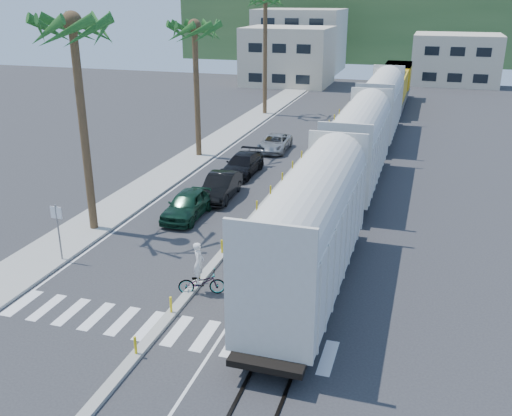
{
  "coord_description": "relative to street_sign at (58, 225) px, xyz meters",
  "views": [
    {
      "loc": [
        9.35,
        -19.46,
        12.43
      ],
      "look_at": [
        1.2,
        6.93,
        2.0
      ],
      "focal_mm": 40.0,
      "sensor_mm": 36.0,
      "label": 1
    }
  ],
  "objects": [
    {
      "name": "ground",
      "position": [
        7.3,
        -2.0,
        -1.97
      ],
      "size": [
        140.0,
        140.0,
        0.0
      ],
      "primitive_type": "plane",
      "color": "#28282B",
      "rests_on": "ground"
    },
    {
      "name": "sidewalk",
      "position": [
        -1.2,
        23.0,
        -1.9
      ],
      "size": [
        3.0,
        90.0,
        0.15
      ],
      "primitive_type": "cube",
      "color": "gray",
      "rests_on": "ground"
    },
    {
      "name": "rails",
      "position": [
        12.3,
        26.0,
        -1.94
      ],
      "size": [
        1.56,
        100.0,
        0.06
      ],
      "color": "black",
      "rests_on": "ground"
    },
    {
      "name": "median",
      "position": [
        7.3,
        17.96,
        -1.88
      ],
      "size": [
        0.45,
        60.0,
        0.85
      ],
      "color": "gray",
      "rests_on": "ground"
    },
    {
      "name": "crosswalk",
      "position": [
        7.3,
        -4.0,
        -1.97
      ],
      "size": [
        14.0,
        2.2,
        0.01
      ],
      "primitive_type": "cube",
      "color": "silver",
      "rests_on": "ground"
    },
    {
      "name": "lane_markings",
      "position": [
        5.15,
        23.0,
        -1.97
      ],
      "size": [
        9.42,
        90.0,
        0.01
      ],
      "color": "silver",
      "rests_on": "ground"
    },
    {
      "name": "freight_train",
      "position": [
        12.3,
        21.16,
        0.93
      ],
      "size": [
        3.0,
        60.94,
        5.85
      ],
      "color": "beige",
      "rests_on": "ground"
    },
    {
      "name": "palm_trees",
      "position": [
        -0.8,
        20.7,
        8.84
      ],
      "size": [
        3.5,
        37.2,
        13.75
      ],
      "color": "brown",
      "rests_on": "ground"
    },
    {
      "name": "street_sign",
      "position": [
        0.0,
        0.0,
        0.0
      ],
      "size": [
        0.6,
        0.08,
        3.0
      ],
      "color": "slate",
      "rests_on": "ground"
    },
    {
      "name": "buildings",
      "position": [
        0.89,
        69.66,
        2.39
      ],
      "size": [
        38.0,
        27.0,
        10.0
      ],
      "color": "#BFB298",
      "rests_on": "ground"
    },
    {
      "name": "hillside",
      "position": [
        7.3,
        98.0,
        4.03
      ],
      "size": [
        80.0,
        20.0,
        12.0
      ],
      "primitive_type": "cube",
      "color": "#385628",
      "rests_on": "ground"
    },
    {
      "name": "car_lead",
      "position": [
        3.54,
        7.32,
        -1.16
      ],
      "size": [
        2.02,
        4.79,
        1.62
      ],
      "primitive_type": "imported",
      "rotation": [
        0.0,
        0.0,
        0.01
      ],
      "color": "#103020",
      "rests_on": "ground"
    },
    {
      "name": "car_second",
      "position": [
        4.23,
        11.06,
        -1.17
      ],
      "size": [
        2.29,
        5.08,
        1.61
      ],
      "primitive_type": "imported",
      "rotation": [
        0.0,
        0.0,
        0.06
      ],
      "color": "black",
      "rests_on": "ground"
    },
    {
      "name": "car_third",
      "position": [
        3.95,
        16.35,
        -1.22
      ],
      "size": [
        2.25,
        5.26,
        1.51
      ],
      "primitive_type": "imported",
      "rotation": [
        0.0,
        0.0,
        -0.01
      ],
      "color": "black",
      "rests_on": "ground"
    },
    {
      "name": "car_rear",
      "position": [
        4.42,
        23.49,
        -1.3
      ],
      "size": [
        2.56,
        5.0,
        1.35
      ],
      "primitive_type": "imported",
      "rotation": [
        0.0,
        0.0,
        0.03
      ],
      "color": "#939597",
      "rests_on": "ground"
    },
    {
      "name": "cyclist",
      "position": [
        7.79,
        -0.93,
        -1.21
      ],
      "size": [
        2.02,
        2.52,
        2.44
      ],
      "rotation": [
        0.0,
        0.0,
        1.91
      ],
      "color": "#9EA0A5",
      "rests_on": "ground"
    }
  ]
}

